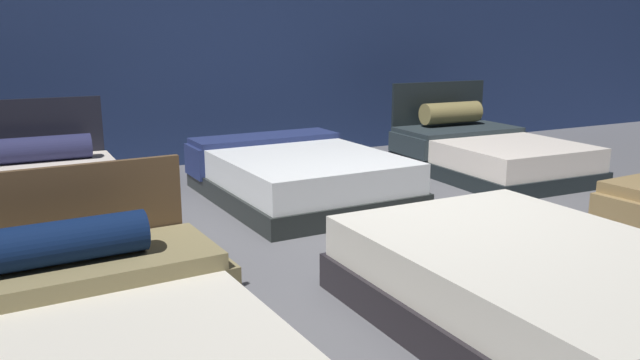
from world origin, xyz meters
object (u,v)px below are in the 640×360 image
bed_3 (23,205)px  bed_5 (486,153)px  bed_4 (298,175)px  bed_1 (537,287)px

bed_3 → bed_5: size_ratio=0.97×
bed_3 → bed_4: size_ratio=0.95×
bed_5 → bed_1: bearing=-126.4°
bed_3 → bed_5: 4.79m
bed_3 → bed_5: bearing=1.5°
bed_1 → bed_4: size_ratio=0.97×
bed_1 → bed_3: bed_3 is taller
bed_3 → bed_4: 2.41m
bed_4 → bed_5: (2.38, 0.03, 0.01)m
bed_1 → bed_3: (-2.36, 3.00, 0.03)m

